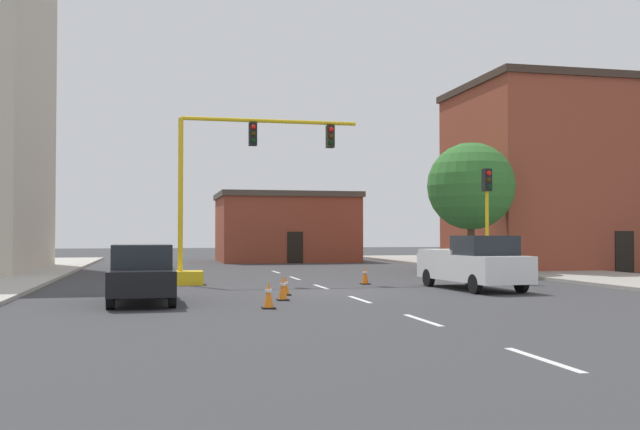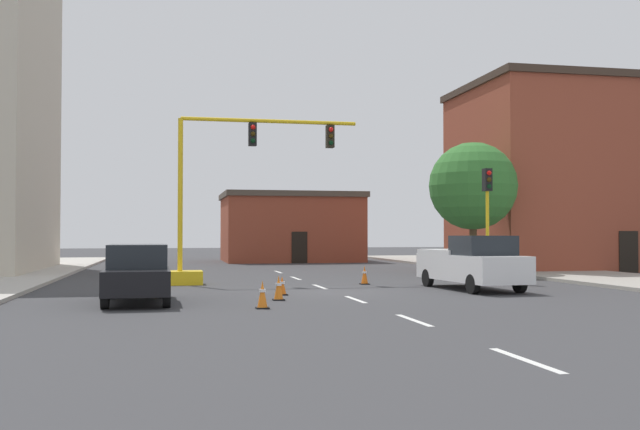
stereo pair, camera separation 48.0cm
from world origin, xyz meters
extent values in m
plane|color=#38383A|center=(0.00, 0.00, 0.00)|extent=(160.00, 160.00, 0.00)
cube|color=#9E998E|center=(13.50, 8.00, 0.07)|extent=(6.00, 56.00, 0.14)
cube|color=silver|center=(0.00, -14.00, 0.00)|extent=(0.16, 2.40, 0.01)
cube|color=silver|center=(0.00, -8.50, 0.00)|extent=(0.16, 2.40, 0.01)
cube|color=silver|center=(0.00, -3.00, 0.00)|extent=(0.16, 2.40, 0.01)
cube|color=silver|center=(0.00, 2.50, 0.00)|extent=(0.16, 2.40, 0.01)
cube|color=silver|center=(0.00, 8.00, 0.00)|extent=(0.16, 2.40, 0.01)
cube|color=silver|center=(0.00, 13.50, 0.00)|extent=(0.16, 2.40, 0.01)
cube|color=brown|center=(3.10, 28.46, 2.34)|extent=(9.84, 7.93, 4.67)
cube|color=#4C4238|center=(3.10, 28.46, 4.87)|extent=(10.14, 8.23, 0.40)
cube|color=black|center=(3.10, 24.46, 1.10)|extent=(1.10, 0.06, 2.20)
cube|color=brown|center=(17.81, 13.39, 5.16)|extent=(13.26, 9.17, 10.32)
cube|color=#3D2D23|center=(17.81, 13.39, 10.52)|extent=(13.56, 9.47, 0.40)
cube|color=black|center=(17.81, 8.78, 1.10)|extent=(1.10, 0.06, 2.20)
cube|color=yellow|center=(-5.30, 4.83, 0.28)|extent=(1.80, 1.20, 0.55)
cylinder|color=yellow|center=(-5.30, 4.83, 3.65)|extent=(0.20, 0.20, 6.20)
cylinder|color=yellow|center=(-1.64, 4.83, 6.75)|extent=(7.32, 0.16, 0.16)
cube|color=black|center=(-2.37, 4.83, 6.18)|extent=(0.32, 0.36, 0.95)
sphere|color=red|center=(-2.37, 4.64, 6.45)|extent=(0.20, 0.20, 0.20)
sphere|color=#38280A|center=(-2.37, 4.64, 6.17)|extent=(0.20, 0.20, 0.20)
sphere|color=black|center=(-2.37, 4.64, 5.89)|extent=(0.20, 0.20, 0.20)
cube|color=black|center=(0.92, 4.83, 6.18)|extent=(0.32, 0.36, 0.95)
sphere|color=red|center=(0.92, 4.64, 6.45)|extent=(0.20, 0.20, 0.20)
sphere|color=#38280A|center=(0.92, 4.64, 6.17)|extent=(0.20, 0.20, 0.20)
sphere|color=black|center=(0.92, 4.64, 5.89)|extent=(0.20, 0.20, 0.20)
cylinder|color=yellow|center=(7.36, 3.32, 2.40)|extent=(0.14, 0.14, 4.80)
cube|color=black|center=(7.36, 3.32, 4.33)|extent=(0.32, 0.36, 0.95)
sphere|color=red|center=(7.36, 3.13, 4.60)|extent=(0.20, 0.20, 0.20)
sphere|color=#38280A|center=(7.36, 3.13, 4.32)|extent=(0.20, 0.20, 0.20)
sphere|color=black|center=(7.36, 3.13, 4.04)|extent=(0.20, 0.20, 0.20)
cylinder|color=#4C3823|center=(9.05, 8.61, 1.40)|extent=(0.36, 0.36, 2.80)
sphere|color=#33702D|center=(9.05, 8.61, 4.43)|extent=(4.36, 4.36, 4.36)
cube|color=white|center=(5.18, 0.02, 0.81)|extent=(2.39, 5.53, 0.95)
cube|color=#1E2328|center=(5.24, -0.88, 1.64)|extent=(1.97, 1.93, 0.70)
cube|color=white|center=(5.09, 1.21, 1.37)|extent=(2.20, 2.95, 0.16)
cylinder|color=black|center=(6.21, -1.74, 0.34)|extent=(0.27, 0.69, 0.68)
cylinder|color=black|center=(4.41, -1.87, 0.34)|extent=(0.27, 0.69, 0.68)
cylinder|color=black|center=(5.94, 1.92, 0.34)|extent=(0.27, 0.69, 0.68)
cylinder|color=black|center=(4.15, 1.79, 0.34)|extent=(0.27, 0.69, 0.68)
cube|color=black|center=(-6.63, -2.79, 0.69)|extent=(1.93, 4.53, 0.70)
cube|color=#1E2328|center=(-6.63, -2.69, 1.39)|extent=(1.74, 2.33, 0.70)
cylinder|color=black|center=(-7.48, -1.27, 0.34)|extent=(0.23, 0.68, 0.68)
cylinder|color=black|center=(-5.83, -1.24, 0.34)|extent=(0.23, 0.68, 0.68)
cylinder|color=black|center=(-7.43, -4.33, 0.34)|extent=(0.23, 0.68, 0.68)
cylinder|color=black|center=(-5.78, -4.30, 0.34)|extent=(0.23, 0.68, 0.68)
cube|color=black|center=(2.05, 3.45, 0.02)|extent=(0.36, 0.36, 0.04)
cone|color=orange|center=(2.05, 3.45, 0.40)|extent=(0.28, 0.28, 0.73)
cylinder|color=white|center=(2.05, 3.45, 0.49)|extent=(0.19, 0.19, 0.08)
cube|color=black|center=(-2.01, -0.93, 0.02)|extent=(0.36, 0.36, 0.04)
cone|color=orange|center=(-2.01, -0.93, 0.34)|extent=(0.28, 0.28, 0.61)
cylinder|color=white|center=(-2.01, -0.93, 0.42)|extent=(0.19, 0.19, 0.08)
cube|color=black|center=(-3.19, -5.12, 0.02)|extent=(0.36, 0.36, 0.04)
cone|color=orange|center=(-3.19, -5.12, 0.41)|extent=(0.28, 0.28, 0.73)
cylinder|color=white|center=(-3.19, -5.12, 0.49)|extent=(0.19, 0.19, 0.08)
cube|color=black|center=(-2.40, -2.76, 0.02)|extent=(0.36, 0.36, 0.04)
cone|color=orange|center=(-2.40, -2.76, 0.41)|extent=(0.28, 0.28, 0.73)
cylinder|color=white|center=(-2.40, -2.76, 0.49)|extent=(0.19, 0.19, 0.08)
camera|label=1|loc=(-6.14, -24.77, 2.06)|focal=40.48mm
camera|label=2|loc=(-5.68, -24.87, 2.06)|focal=40.48mm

